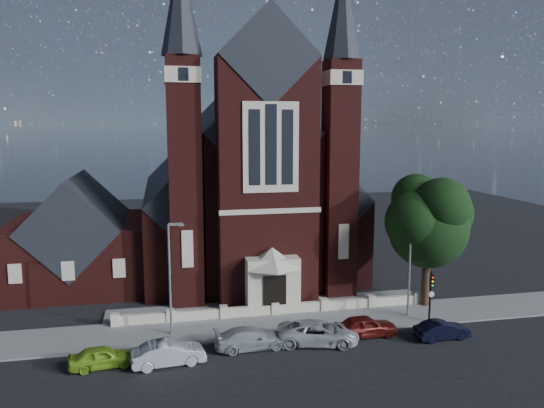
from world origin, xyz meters
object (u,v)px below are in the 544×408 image
Objects in this scene: street_lamp_left at (171,273)px; traffic_signal at (431,290)px; church at (242,187)px; street_tree at (431,223)px; car_dark_red at (366,326)px; car_silver_b at (251,338)px; parish_hall at (78,242)px; street_lamp_right at (411,259)px; car_silver_a at (168,353)px; car_navy at (442,330)px; car_lime_van at (102,357)px; car_white_suv at (318,333)px.

street_lamp_left is 19.08m from traffic_signal.
church is 21.38m from street_tree.
car_silver_b is at bearing 88.70° from car_dark_red.
church is at bearing -9.88° from car_silver_b.
street_lamp_right is (26.09, -14.00, 0.59)m from parish_hall.
street_lamp_right is 1.78× the size of car_silver_a.
car_silver_b is (5.43, 1.34, -0.04)m from car_silver_a.
parish_hall is 29.62m from street_lamp_right.
traffic_signal is at bearing -15.31° from car_navy.
church reaches higher than street_tree.
car_navy is (-2.20, -6.12, -6.32)m from street_tree.
street_lamp_left is 2.02× the size of traffic_signal.
church is 7.69× the size of car_silver_a.
street_lamp_right is 2.71m from traffic_signal.
car_lime_van is at bearing -118.02° from church.
car_lime_van is (-23.26, -2.52, -1.91)m from traffic_signal.
church reaches higher than car_silver_a.
street_lamp_left is at bearing 180.00° from street_lamp_right.
parish_hall is (-16.00, -4.94, -4.17)m from church.
car_lime_van is (-24.86, -5.80, -6.29)m from street_tree.
parish_hall is at bearing 150.02° from traffic_signal.
car_lime_van is at bearing 90.20° from car_dark_red.
car_silver_a is 18.68m from car_navy.
church is 26.02m from car_silver_a.
car_lime_van is at bearing -166.86° from street_tree.
car_navy is at bearing -97.58° from car_silver_b.
parish_hall is 2.76× the size of car_dark_red.
car_lime_van is 0.81× the size of car_silver_b.
car_white_suv reaches higher than car_silver_b.
car_lime_van is 1.01× the size of car_navy.
street_lamp_left reaches higher than car_silver_a.
car_white_suv is at bearing -94.83° from car_lime_van.
street_lamp_left is 18.00m from street_lamp_right.
street_lamp_right reaches higher than car_white_suv.
street_lamp_right is 13.90m from car_silver_b.
street_lamp_left is 14.12m from car_dark_red.
traffic_signal is at bearing -29.98° from parish_hall.
church is at bearing 67.34° from street_lamp_left.
car_dark_red is at bearing -90.37° from car_silver_a.
traffic_signal is at bearing -115.95° from street_tree.
street_lamp_left is 7.15m from car_lime_van.
street_lamp_right is at bearing 0.00° from street_lamp_left.
car_dark_red is at bearing -147.45° from street_tree.
church is 23.59m from car_silver_b.
car_silver_b is (-12.94, -3.25, -3.89)m from street_lamp_right.
church is at bearing 118.04° from street_lamp_right.
car_lime_van is 0.89× the size of car_dark_red.
traffic_signal is at bearing -65.94° from car_white_suv.
car_white_suv is at bearing -168.81° from traffic_signal.
parish_hall is at bearing -162.84° from church.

